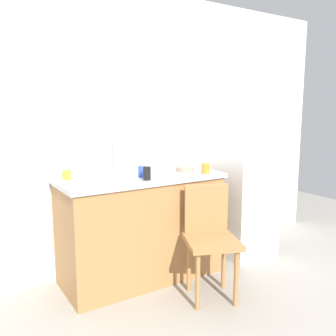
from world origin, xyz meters
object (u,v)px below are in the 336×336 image
object	(u,v)px
terracotta_bowl	(185,169)
cup_blue	(142,171)
dish_tray	(113,176)
refrigerator	(240,182)
cup_black	(147,173)
cup_orange	(205,168)
chair	(210,236)
cup_yellow	(67,175)

from	to	relation	value
terracotta_bowl	cup_blue	world-z (taller)	cup_blue
dish_tray	terracotta_bowl	xyz separation A→B (m)	(0.72, 0.00, -0.00)
refrigerator	dish_tray	size ratio (longest dim) A/B	5.35
cup_black	cup_blue	distance (m)	0.14
terracotta_bowl	cup_black	distance (m)	0.54
cup_black	cup_orange	bearing A→B (deg)	-1.00
refrigerator	cup_black	distance (m)	1.24
dish_tray	terracotta_bowl	distance (m)	0.72
chair	cup_blue	world-z (taller)	cup_blue
dish_tray	refrigerator	bearing A→B (deg)	0.22
chair	cup_black	bearing A→B (deg)	157.77
chair	cup_orange	size ratio (longest dim) A/B	9.74
refrigerator	cup_orange	distance (m)	0.69
refrigerator	dish_tray	bearing A→B (deg)	-179.78
terracotta_bowl	cup_black	xyz separation A→B (m)	(-0.51, -0.19, 0.03)
refrigerator	cup_black	world-z (taller)	refrigerator
cup_orange	cup_blue	bearing A→B (deg)	165.20
chair	cup_black	world-z (taller)	cup_black
terracotta_bowl	cup_orange	xyz separation A→B (m)	(0.08, -0.20, 0.02)
chair	cup_orange	bearing A→B (deg)	80.54
dish_tray	cup_blue	distance (m)	0.25
dish_tray	cup_black	bearing A→B (deg)	-40.32
refrigerator	terracotta_bowl	size ratio (longest dim) A/B	8.55
chair	dish_tray	distance (m)	0.93
refrigerator	cup_yellow	distance (m)	1.77
terracotta_bowl	cup_orange	world-z (taller)	cup_orange
terracotta_bowl	cup_blue	xyz separation A→B (m)	(-0.48, -0.05, 0.03)
refrigerator	chair	size ratio (longest dim) A/B	1.68
cup_blue	cup_black	bearing A→B (deg)	-100.95
terracotta_bowl	cup_black	size ratio (longest dim) A/B	1.60
cup_yellow	cup_orange	size ratio (longest dim) A/B	0.86
terracotta_bowl	chair	bearing A→B (deg)	-103.94
terracotta_bowl	cup_yellow	xyz separation A→B (m)	(-1.05, 0.18, 0.02)
terracotta_bowl	cup_yellow	distance (m)	1.06
cup_black	cup_orange	world-z (taller)	cup_black
refrigerator	cup_orange	xyz separation A→B (m)	(-0.62, -0.20, 0.23)
terracotta_bowl	cup_yellow	bearing A→B (deg)	170.50
dish_tray	terracotta_bowl	bearing A→B (deg)	0.19
cup_yellow	cup_blue	distance (m)	0.61
terracotta_bowl	cup_black	bearing A→B (deg)	-159.55
cup_yellow	refrigerator	bearing A→B (deg)	-5.63
dish_tray	cup_black	distance (m)	0.29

